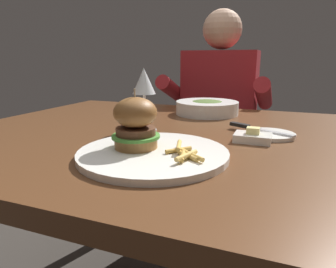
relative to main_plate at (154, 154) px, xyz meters
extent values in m
cube|color=#56331C|center=(0.00, 0.22, -0.03)|extent=(1.31, 0.96, 0.04)
cylinder|color=#56331C|center=(-0.60, 0.64, -0.40)|extent=(0.06, 0.06, 0.70)
cylinder|color=white|center=(0.00, 0.00, 0.00)|extent=(0.31, 0.31, 0.01)
cylinder|color=#9E6B38|center=(-0.04, 0.01, 0.02)|extent=(0.09, 0.09, 0.02)
cylinder|color=#4C9338|center=(-0.04, 0.01, 0.03)|extent=(0.10, 0.10, 0.01)
cylinder|color=brown|center=(-0.04, 0.01, 0.04)|extent=(0.08, 0.08, 0.02)
ellipsoid|color=brown|center=(-0.04, 0.01, 0.08)|extent=(0.09, 0.09, 0.06)
cylinder|color=#CCB78C|center=(-0.04, 0.01, 0.11)|extent=(0.00, 0.00, 0.05)
cylinder|color=gold|center=(0.05, 0.01, 0.01)|extent=(0.05, 0.05, 0.01)
cylinder|color=#EABC5B|center=(0.08, -0.02, 0.01)|extent=(0.05, 0.04, 0.01)
cylinder|color=#EABC5B|center=(0.08, -0.04, 0.02)|extent=(0.03, 0.06, 0.01)
cylinder|color=#E0B251|center=(0.05, 0.01, 0.02)|extent=(0.03, 0.06, 0.01)
cylinder|color=gold|center=(0.07, -0.03, 0.01)|extent=(0.02, 0.06, 0.01)
cylinder|color=#E0B251|center=(0.09, -0.02, 0.01)|extent=(0.06, 0.05, 0.01)
cylinder|color=silver|center=(-0.12, 0.21, -0.01)|extent=(0.07, 0.07, 0.00)
cylinder|color=silver|center=(-0.12, 0.21, 0.05)|extent=(0.01, 0.01, 0.10)
cone|color=silver|center=(-0.12, 0.21, 0.13)|extent=(0.06, 0.06, 0.07)
cylinder|color=white|center=(0.22, 0.27, 0.00)|extent=(0.13, 0.13, 0.01)
cube|color=silver|center=(0.22, 0.27, 0.01)|extent=(0.12, 0.07, 0.00)
cube|color=black|center=(0.13, 0.31, 0.01)|extent=(0.06, 0.04, 0.01)
cube|color=white|center=(0.18, 0.20, 0.00)|extent=(0.09, 0.07, 0.02)
cube|color=#F4E58C|center=(0.18, 0.20, 0.02)|extent=(0.03, 0.03, 0.02)
cylinder|color=white|center=(-0.02, 0.53, 0.02)|extent=(0.23, 0.23, 0.05)
ellipsoid|color=#4C662D|center=(-0.02, 0.53, 0.03)|extent=(0.13, 0.13, 0.02)
cube|color=#282833|center=(-0.07, 0.98, -0.52)|extent=(0.30, 0.22, 0.46)
cube|color=maroon|center=(-0.07, 0.98, -0.03)|extent=(0.36, 0.20, 0.52)
sphere|color=tan|center=(-0.07, 0.98, 0.33)|extent=(0.19, 0.19, 0.19)
cylinder|color=maroon|center=(-0.29, 0.90, 0.03)|extent=(0.07, 0.34, 0.18)
cylinder|color=maroon|center=(0.15, 0.90, 0.03)|extent=(0.07, 0.34, 0.18)
camera|label=1|loc=(0.24, -0.54, 0.19)|focal=32.00mm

